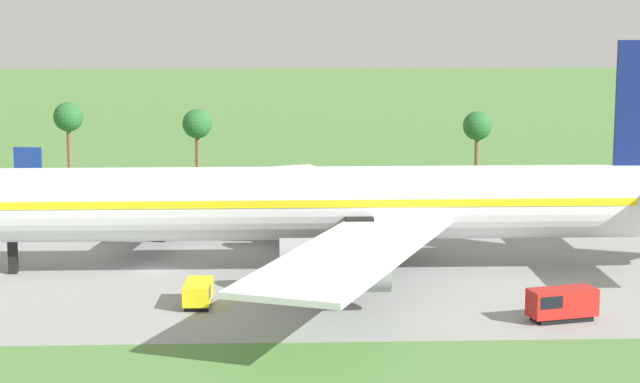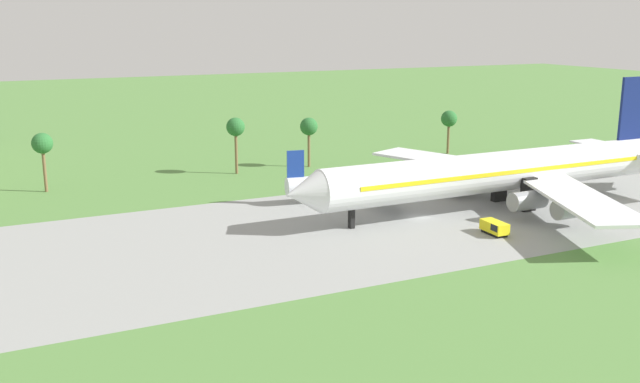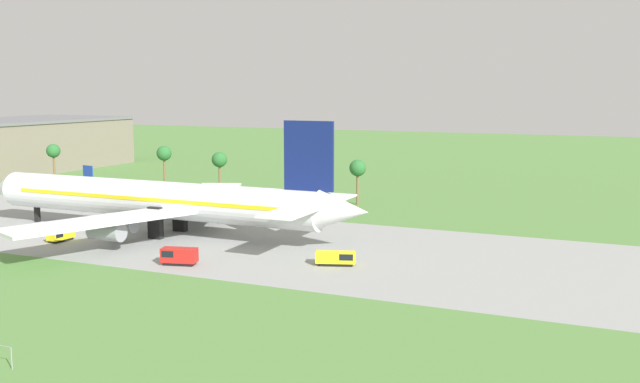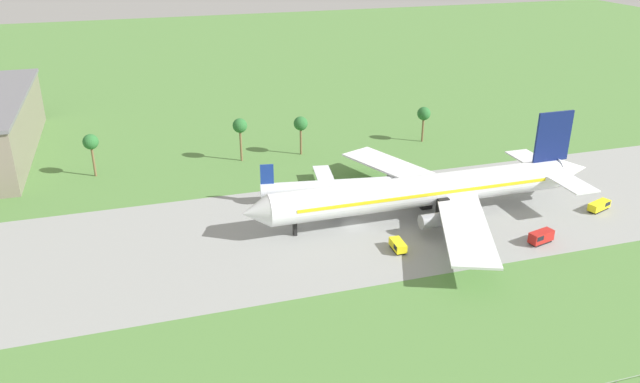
# 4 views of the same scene
# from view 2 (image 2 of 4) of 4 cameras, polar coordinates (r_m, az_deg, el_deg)

# --- Properties ---
(ground_plane) EXTENTS (600.00, 600.00, 0.00)m
(ground_plane) POSITION_cam_2_polar(r_m,az_deg,el_deg) (109.47, 7.97, -2.07)
(ground_plane) COLOR #517F3D
(taxiway_strip) EXTENTS (320.00, 44.00, 0.02)m
(taxiway_strip) POSITION_cam_2_polar(r_m,az_deg,el_deg) (109.46, 7.97, -2.06)
(taxiway_strip) COLOR gray
(taxiway_strip) RESTS_ON ground_plane
(jet_airliner) EXTENTS (75.84, 60.29, 19.87)m
(jet_airliner) POSITION_cam_2_polar(r_m,az_deg,el_deg) (117.17, 14.81, 1.61)
(jet_airliner) COLOR white
(jet_airliner) RESTS_ON ground_plane
(regional_aircraft) EXTENTS (29.77, 26.94, 8.94)m
(regional_aircraft) POSITION_cam_2_polar(r_m,az_deg,el_deg) (119.31, 4.19, 0.79)
(regional_aircraft) COLOR silver
(regional_aircraft) RESTS_ON ground_plane
(catering_van) EXTENTS (2.16, 4.40, 1.88)m
(catering_van) POSITION_cam_2_polar(r_m,az_deg,el_deg) (102.43, 13.85, -2.82)
(catering_van) COLOR black
(catering_van) RESTS_ON ground_plane
(palm_tree_row) EXTENTS (88.72, 3.60, 11.02)m
(palm_tree_row) POSITION_cam_2_polar(r_m,az_deg,el_deg) (141.56, -3.85, 5.00)
(palm_tree_row) COLOR brown
(palm_tree_row) RESTS_ON ground_plane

